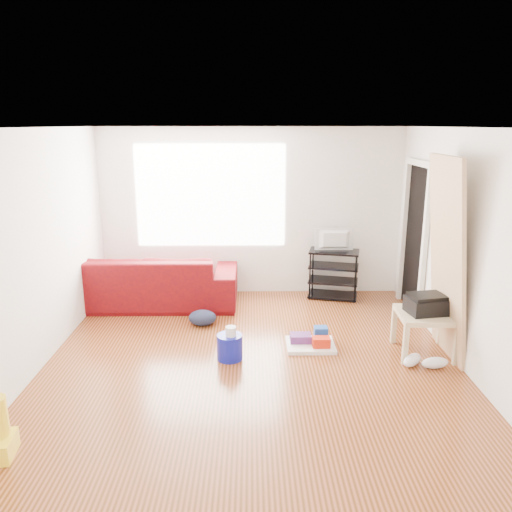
{
  "coord_description": "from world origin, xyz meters",
  "views": [
    {
      "loc": [
        -0.01,
        -4.89,
        2.53
      ],
      "look_at": [
        0.05,
        0.6,
        1.08
      ],
      "focal_mm": 35.0,
      "sensor_mm": 36.0,
      "label": 1
    }
  ],
  "objects_px": {
    "cleaning_tray": "(312,341)",
    "backpack": "(203,325)",
    "sofa": "(149,304)",
    "side_table": "(425,319)",
    "tv_stand": "(333,274)",
    "bucket": "(230,359)"
  },
  "relations": [
    {
      "from": "cleaning_tray",
      "to": "backpack",
      "type": "bearing_deg",
      "value": 153.73
    },
    {
      "from": "sofa",
      "to": "backpack",
      "type": "distance_m",
      "value": 1.17
    },
    {
      "from": "cleaning_tray",
      "to": "backpack",
      "type": "height_order",
      "value": "cleaning_tray"
    },
    {
      "from": "side_table",
      "to": "backpack",
      "type": "distance_m",
      "value": 2.75
    },
    {
      "from": "backpack",
      "to": "cleaning_tray",
      "type": "bearing_deg",
      "value": -26.3
    },
    {
      "from": "tv_stand",
      "to": "cleaning_tray",
      "type": "relative_size",
      "value": 1.42
    },
    {
      "from": "sofa",
      "to": "side_table",
      "type": "xyz_separation_m",
      "value": [
        3.44,
        -1.65,
        0.41
      ]
    },
    {
      "from": "sofa",
      "to": "cleaning_tray",
      "type": "bearing_deg",
      "value": 146.56
    },
    {
      "from": "bucket",
      "to": "backpack",
      "type": "xyz_separation_m",
      "value": [
        -0.39,
        0.97,
        0.0
      ]
    },
    {
      "from": "sofa",
      "to": "backpack",
      "type": "relative_size",
      "value": 7.14
    },
    {
      "from": "tv_stand",
      "to": "cleaning_tray",
      "type": "xyz_separation_m",
      "value": [
        -0.52,
        -1.72,
        -0.31
      ]
    },
    {
      "from": "sofa",
      "to": "backpack",
      "type": "xyz_separation_m",
      "value": [
        0.86,
        -0.79,
        0.0
      ]
    },
    {
      "from": "bucket",
      "to": "side_table",
      "type": "bearing_deg",
      "value": 3.08
    },
    {
      "from": "tv_stand",
      "to": "bucket",
      "type": "height_order",
      "value": "tv_stand"
    },
    {
      "from": "side_table",
      "to": "bucket",
      "type": "xyz_separation_m",
      "value": [
        -2.19,
        -0.12,
        -0.41
      ]
    },
    {
      "from": "sofa",
      "to": "cleaning_tray",
      "type": "relative_size",
      "value": 4.58
    },
    {
      "from": "cleaning_tray",
      "to": "bucket",
      "type": "bearing_deg",
      "value": -161.89
    },
    {
      "from": "backpack",
      "to": "side_table",
      "type": "bearing_deg",
      "value": -18.34
    },
    {
      "from": "side_table",
      "to": "backpack",
      "type": "relative_size",
      "value": 1.75
    },
    {
      "from": "side_table",
      "to": "backpack",
      "type": "height_order",
      "value": "side_table"
    },
    {
      "from": "side_table",
      "to": "bucket",
      "type": "bearing_deg",
      "value": -176.92
    },
    {
      "from": "bucket",
      "to": "tv_stand",
      "type": "bearing_deg",
      "value": 54.12
    }
  ]
}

